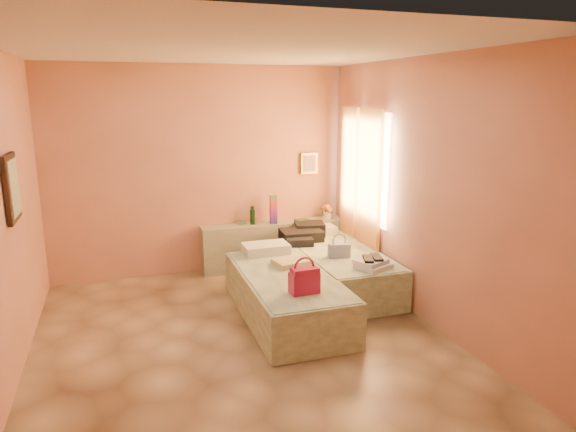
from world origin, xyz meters
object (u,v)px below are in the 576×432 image
(towel_stack, at_px, (373,264))
(headboard_ledge, at_px, (274,244))
(bed_left, at_px, (286,295))
(flower_vase, at_px, (327,210))
(bed_right, at_px, (337,269))
(blue_handbag, at_px, (339,250))
(water_bottle, at_px, (253,216))
(magenta_handbag, at_px, (304,280))
(green_book, at_px, (302,220))

(towel_stack, bearing_deg, headboard_ledge, 108.54)
(bed_left, xyz_separation_m, flower_vase, (1.18, 1.66, 0.53))
(bed_right, bearing_deg, blue_handbag, -110.95)
(water_bottle, bearing_deg, bed_left, -92.34)
(bed_right, height_order, blue_handbag, blue_handbag)
(magenta_handbag, bearing_deg, towel_stack, 21.25)
(blue_handbag, bearing_deg, green_book, 102.55)
(green_book, bearing_deg, flower_vase, -1.76)
(green_book, bearing_deg, water_bottle, 167.59)
(headboard_ledge, xyz_separation_m, towel_stack, (0.61, -1.83, 0.23))
(blue_handbag, xyz_separation_m, towel_stack, (0.20, -0.50, -0.03))
(bed_left, height_order, towel_stack, towel_stack)
(green_book, distance_m, blue_handbag, 1.26)
(headboard_ledge, distance_m, flower_vase, 0.92)
(bed_right, bearing_deg, magenta_handbag, -126.21)
(magenta_handbag, relative_size, blue_handbag, 1.09)
(magenta_handbag, xyz_separation_m, towel_stack, (1.00, 0.45, -0.08))
(bed_left, xyz_separation_m, magenta_handbag, (-0.01, -0.57, 0.38))
(bed_right, bearing_deg, green_book, 97.48)
(headboard_ledge, bearing_deg, green_book, -10.75)
(bed_left, bearing_deg, bed_right, 36.17)
(magenta_handbag, distance_m, towel_stack, 1.09)
(headboard_ledge, height_order, bed_left, headboard_ledge)
(water_bottle, relative_size, blue_handbag, 0.95)
(bed_left, height_order, blue_handbag, blue_handbag)
(headboard_ledge, relative_size, towel_stack, 5.86)
(flower_vase, height_order, blue_handbag, flower_vase)
(bed_right, xyz_separation_m, magenta_handbag, (-0.91, -1.22, 0.38))
(flower_vase, relative_size, towel_stack, 0.72)
(water_bottle, height_order, green_book, water_bottle)
(bed_left, relative_size, green_book, 10.48)
(water_bottle, distance_m, flower_vase, 1.11)
(headboard_ledge, xyz_separation_m, bed_left, (-0.38, -1.70, -0.08))
(towel_stack, bearing_deg, magenta_handbag, -155.87)
(blue_handbag, bearing_deg, water_bottle, 130.66)
(flower_vase, bearing_deg, magenta_handbag, -117.96)
(water_bottle, bearing_deg, green_book, -5.29)
(water_bottle, distance_m, blue_handbag, 1.52)
(bed_left, relative_size, blue_handbag, 7.69)
(green_book, height_order, towel_stack, green_book)
(blue_handbag, bearing_deg, towel_stack, -56.53)
(headboard_ledge, height_order, flower_vase, flower_vase)
(headboard_ledge, distance_m, bed_left, 1.74)
(water_bottle, distance_m, magenta_handbag, 2.27)
(water_bottle, xyz_separation_m, green_book, (0.71, -0.07, -0.11))
(bed_right, relative_size, magenta_handbag, 7.08)
(headboard_ledge, distance_m, water_bottle, 0.54)
(green_book, bearing_deg, towel_stack, -90.29)
(headboard_ledge, distance_m, magenta_handbag, 2.33)
(magenta_handbag, bearing_deg, flower_vase, 59.15)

